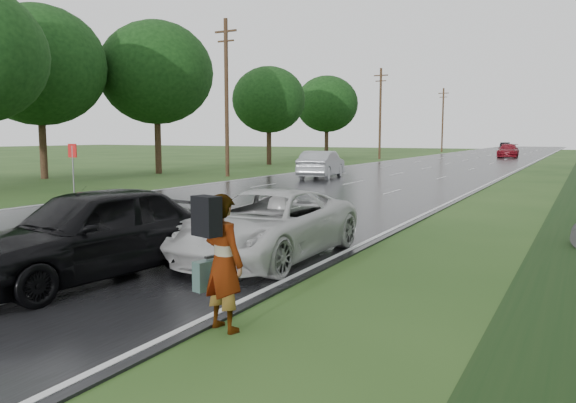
% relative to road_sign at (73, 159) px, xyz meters
% --- Properties ---
extents(road, '(14.00, 180.00, 0.04)m').
position_rel_road_sign_xyz_m(road, '(8.50, 33.00, -1.62)').
color(road, black).
rests_on(road, ground).
extents(edge_stripe_east, '(0.12, 180.00, 0.01)m').
position_rel_road_sign_xyz_m(edge_stripe_east, '(15.25, 33.00, -1.60)').
color(edge_stripe_east, silver).
rests_on(edge_stripe_east, road).
extents(edge_stripe_west, '(0.12, 180.00, 0.01)m').
position_rel_road_sign_xyz_m(edge_stripe_west, '(1.75, 33.00, -1.60)').
color(edge_stripe_west, silver).
rests_on(edge_stripe_west, road).
extents(center_line, '(0.12, 180.00, 0.01)m').
position_rel_road_sign_xyz_m(center_line, '(8.50, 33.00, -1.60)').
color(center_line, silver).
rests_on(center_line, road).
extents(road_sign, '(0.50, 0.06, 2.30)m').
position_rel_road_sign_xyz_m(road_sign, '(0.00, 0.00, 0.00)').
color(road_sign, slate).
rests_on(road_sign, ground).
extents(utility_pole_mid, '(1.60, 0.26, 10.00)m').
position_rel_road_sign_xyz_m(utility_pole_mid, '(-0.70, 13.00, 3.55)').
color(utility_pole_mid, '#352015').
rests_on(utility_pole_mid, ground).
extents(utility_pole_far, '(1.60, 0.26, 10.00)m').
position_rel_road_sign_xyz_m(utility_pole_far, '(-0.70, 43.00, 3.55)').
color(utility_pole_far, '#352015').
rests_on(utility_pole_far, ground).
extents(utility_pole_distant, '(1.60, 0.26, 10.00)m').
position_rel_road_sign_xyz_m(utility_pole_distant, '(-0.70, 73.00, 3.55)').
color(utility_pole_distant, '#352015').
rests_on(utility_pole_distant, ground).
extents(tree_west_c, '(7.80, 7.80, 10.43)m').
position_rel_road_sign_xyz_m(tree_west_c, '(-6.50, 13.00, 5.27)').
color(tree_west_c, '#352015').
rests_on(tree_west_c, ground).
extents(tree_west_d, '(6.60, 6.60, 8.80)m').
position_rel_road_sign_xyz_m(tree_west_d, '(-5.70, 27.00, 4.18)').
color(tree_west_d, '#352015').
rests_on(tree_west_d, ground).
extents(tree_west_e, '(8.00, 8.00, 10.44)m').
position_rel_road_sign_xyz_m(tree_west_e, '(-9.50, 6.00, 5.19)').
color(tree_west_e, '#352015').
rests_on(tree_west_e, ground).
extents(tree_west_f, '(7.00, 7.00, 9.29)m').
position_rel_road_sign_xyz_m(tree_west_f, '(-6.30, 41.00, 4.49)').
color(tree_west_f, '#352015').
rests_on(tree_west_f, ground).
extents(pedestrian, '(0.91, 0.91, 1.90)m').
position_rel_road_sign_xyz_m(pedestrian, '(15.67, -11.09, -0.66)').
color(pedestrian, '#A5998C').
rests_on(pedestrian, ground).
extents(white_pickup, '(2.48, 5.26, 1.45)m').
position_rel_road_sign_xyz_m(white_pickup, '(14.00, -7.00, -0.88)').
color(white_pickup, beige).
rests_on(white_pickup, road).
extents(dark_sedan, '(2.69, 5.27, 1.72)m').
position_rel_road_sign_xyz_m(dark_sedan, '(12.00, -10.00, -0.74)').
color(dark_sedan, black).
rests_on(dark_sedan, road).
extents(silver_sedan, '(2.61, 5.33, 1.68)m').
position_rel_road_sign_xyz_m(silver_sedan, '(5.53, 14.10, -0.76)').
color(silver_sedan, '#97999F').
rests_on(silver_sedan, road).
extents(far_car_red, '(2.54, 5.62, 1.60)m').
position_rel_road_sign_xyz_m(far_car_red, '(11.50, 53.80, -0.80)').
color(far_car_red, maroon).
rests_on(far_car_red, road).
extents(far_car_dark, '(1.56, 4.22, 1.38)m').
position_rel_road_sign_xyz_m(far_car_dark, '(7.08, 86.61, -0.91)').
color(far_car_dark, black).
rests_on(far_car_dark, road).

